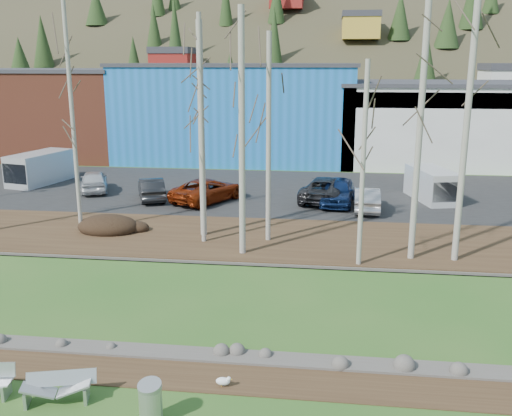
# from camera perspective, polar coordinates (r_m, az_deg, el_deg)

# --- Properties ---
(dirt_strip) EXTENTS (80.00, 1.80, 0.03)m
(dirt_strip) POSITION_cam_1_polar(r_m,az_deg,el_deg) (16.29, -0.49, -16.60)
(dirt_strip) COLOR #382616
(dirt_strip) RESTS_ON ground
(near_bank_rocks) EXTENTS (80.00, 0.80, 0.50)m
(near_bank_rocks) POSITION_cam_1_polar(r_m,az_deg,el_deg) (17.16, -0.04, -14.94)
(near_bank_rocks) COLOR #47423D
(near_bank_rocks) RESTS_ON ground
(river) EXTENTS (80.00, 8.00, 0.90)m
(river) POSITION_cam_1_polar(r_m,az_deg,el_deg) (20.81, 1.39, -9.43)
(river) COLOR black
(river) RESTS_ON ground
(far_bank_rocks) EXTENTS (80.00, 0.80, 0.46)m
(far_bank_rocks) POSITION_cam_1_polar(r_m,az_deg,el_deg) (24.60, 2.36, -5.60)
(far_bank_rocks) COLOR #47423D
(far_bank_rocks) RESTS_ON ground
(far_bank) EXTENTS (80.00, 7.00, 0.15)m
(far_bank) POSITION_cam_1_polar(r_m,az_deg,el_deg) (27.59, 2.92, -3.19)
(far_bank) COLOR #382616
(far_bank) RESTS_ON ground
(parking_lot) EXTENTS (80.00, 14.00, 0.14)m
(parking_lot) POSITION_cam_1_polar(r_m,az_deg,el_deg) (37.72, 4.12, 1.59)
(parking_lot) COLOR black
(parking_lot) RESTS_ON ground
(building_brick) EXTENTS (16.32, 12.24, 7.80)m
(building_brick) POSITION_cam_1_polar(r_m,az_deg,el_deg) (57.13, -20.08, 9.02)
(building_brick) COLOR brown
(building_brick) RESTS_ON ground
(building_blue) EXTENTS (20.40, 12.24, 8.30)m
(building_blue) POSITION_cam_1_polar(r_m,az_deg,el_deg) (51.52, -1.70, 9.66)
(building_blue) COLOR #1865AF
(building_blue) RESTS_ON ground
(building_white) EXTENTS (18.36, 12.24, 6.80)m
(building_white) POSITION_cam_1_polar(r_m,az_deg,el_deg) (51.97, 18.53, 8.15)
(building_white) COLOR beige
(building_white) RESTS_ON ground
(hillside) EXTENTS (160.00, 72.00, 35.00)m
(hillside) POSITION_cam_1_polar(r_m,az_deg,el_deg) (96.19, 6.36, 19.74)
(hillside) COLOR #34331F
(hillside) RESTS_ON ground
(bench_damaged) EXTENTS (1.81, 0.98, 0.77)m
(bench_damaged) POSITION_cam_1_polar(r_m,az_deg,el_deg) (15.97, -19.17, -16.60)
(bench_damaged) COLOR #B9BCBF
(bench_damaged) RESTS_ON ground
(litter_bin) EXTENTS (0.63, 0.63, 0.96)m
(litter_bin) POSITION_cam_1_polar(r_m,az_deg,el_deg) (14.60, -10.49, -18.74)
(litter_bin) COLOR #B9BCBF
(litter_bin) RESTS_ON ground
(seagull) EXTENTS (0.46, 0.22, 0.33)m
(seagull) POSITION_cam_1_polar(r_m,az_deg,el_deg) (15.84, -3.27, -16.89)
(seagull) COLOR gold
(seagull) RESTS_ON ground
(dirt_mound) EXTENTS (3.09, 2.18, 0.61)m
(dirt_mound) POSITION_cam_1_polar(r_m,az_deg,el_deg) (29.59, -14.58, -1.67)
(dirt_mound) COLOR black
(dirt_mound) RESTS_ON far_bank
(birch_1) EXTENTS (0.20, 0.20, 11.48)m
(birch_1) POSITION_cam_1_polar(r_m,az_deg,el_deg) (29.00, -17.90, 8.74)
(birch_1) COLOR #B2ABA1
(birch_1) RESTS_ON far_bank
(birch_2) EXTENTS (0.30, 0.30, 10.11)m
(birch_2) POSITION_cam_1_polar(r_m,az_deg,el_deg) (27.24, -5.48, 7.59)
(birch_2) COLOR #B2ABA1
(birch_2) RESTS_ON far_bank
(birch_3) EXTENTS (0.21, 0.21, 10.35)m
(birch_3) POSITION_cam_1_polar(r_m,az_deg,el_deg) (26.16, -5.48, 7.57)
(birch_3) COLOR #B2ABA1
(birch_3) RESTS_ON far_bank
(birch_4) EXTENTS (0.28, 0.28, 10.50)m
(birch_4) POSITION_cam_1_polar(r_m,az_deg,el_deg) (24.35, -1.42, 7.30)
(birch_4) COLOR #B2ABA1
(birch_4) RESTS_ON far_bank
(birch_5) EXTENTS (0.23, 0.23, 9.58)m
(birch_5) POSITION_cam_1_polar(r_m,az_deg,el_deg) (26.31, 1.27, 6.83)
(birch_5) COLOR #B2ABA1
(birch_5) RESTS_ON far_bank
(birch_6) EXTENTS (0.20, 0.20, 8.38)m
(birch_6) POSITION_cam_1_polar(r_m,az_deg,el_deg) (23.45, 10.65, 4.16)
(birch_6) COLOR #B2ABA1
(birch_6) RESTS_ON far_bank
(birch_7) EXTENTS (0.27, 0.27, 11.91)m
(birch_7) POSITION_cam_1_polar(r_m,az_deg,el_deg) (24.50, 16.12, 8.46)
(birch_7) COLOR #B2ABA1
(birch_7) RESTS_ON far_bank
(birch_10) EXTENTS (0.27, 0.27, 11.91)m
(birch_10) POSITION_cam_1_polar(r_m,az_deg,el_deg) (24.85, 20.34, 8.20)
(birch_10) COLOR #B2ABA1
(birch_10) RESTS_ON far_bank
(car_0) EXTENTS (3.08, 4.46, 1.41)m
(car_0) POSITION_cam_1_polar(r_m,az_deg,el_deg) (38.88, -15.89, 2.63)
(car_0) COLOR silver
(car_0) RESTS_ON parking_lot
(car_1) EXTENTS (2.85, 4.34, 1.35)m
(car_1) POSITION_cam_1_polar(r_m,az_deg,el_deg) (35.81, -10.42, 1.92)
(car_1) COLOR #222325
(car_1) RESTS_ON parking_lot
(car_2) EXTENTS (4.52, 5.64, 1.43)m
(car_2) POSITION_cam_1_polar(r_m,az_deg,el_deg) (34.78, -4.85, 1.80)
(car_2) COLOR maroon
(car_2) RESTS_ON parking_lot
(car_3) EXTENTS (2.33, 4.74, 1.56)m
(car_3) POSITION_cam_1_polar(r_m,az_deg,el_deg) (34.39, 8.17, 1.67)
(car_3) COLOR navy
(car_3) RESTS_ON parking_lot
(car_4) EXTENTS (1.54, 4.08, 1.33)m
(car_4) POSITION_cam_1_polar(r_m,az_deg,el_deg) (33.21, 11.03, 0.90)
(car_4) COLOR #A4A4A6
(car_4) RESTS_ON parking_lot
(car_5) EXTENTS (3.61, 5.79, 1.49)m
(car_5) POSITION_cam_1_polar(r_m,az_deg,el_deg) (35.12, 7.08, 1.93)
(car_5) COLOR #29282B
(car_5) RESTS_ON parking_lot
(van_white) EXTENTS (2.84, 4.69, 1.92)m
(van_white) POSITION_cam_1_polar(r_m,az_deg,el_deg) (36.54, 17.27, 2.21)
(van_white) COLOR silver
(van_white) RESTS_ON parking_lot
(van_grey) EXTENTS (3.13, 5.24, 2.14)m
(van_grey) POSITION_cam_1_polar(r_m,az_deg,el_deg) (42.61, -20.97, 3.72)
(van_grey) COLOR #B9BBBE
(van_grey) RESTS_ON parking_lot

